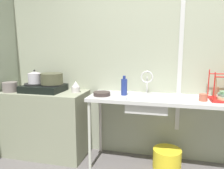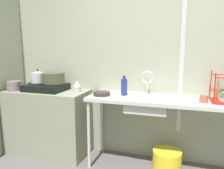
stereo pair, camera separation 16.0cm
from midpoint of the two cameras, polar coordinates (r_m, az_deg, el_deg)
wall_back at (r=2.74m, az=17.21°, el=7.26°), size 5.06×0.10×2.63m
wall_metal_strip at (r=2.68m, az=19.92°, el=9.89°), size 0.05×0.01×2.11m
counter_concrete at (r=3.05m, az=-15.13°, el=-9.48°), size 1.08×0.52×0.86m
counter_sink at (r=2.50m, az=15.40°, el=-5.01°), size 1.73×0.52×0.86m
stove at (r=2.94m, az=-15.60°, el=-0.63°), size 0.51×0.40×0.10m
pot_on_left_burner at (r=2.98m, az=-17.69°, el=1.98°), size 0.17×0.17×0.18m
pot_on_right_burner at (r=2.85m, az=-13.65°, el=1.66°), size 0.28×0.28×0.14m
pot_beside_stove at (r=3.08m, az=-23.26°, el=-0.35°), size 0.18×0.18×0.12m
percolator at (r=2.77m, az=-7.68°, el=-0.56°), size 0.11×0.11×0.14m
sink_basin at (r=2.47m, az=11.03°, el=-5.23°), size 0.46×0.35×0.15m
faucet at (r=2.57m, az=11.12°, el=1.48°), size 0.15×0.08×0.29m
frying_pan at (r=2.54m, az=-0.95°, el=-2.45°), size 0.20×0.20×0.04m
cup_by_rack at (r=2.44m, az=24.94°, el=-3.46°), size 0.09×0.09×0.08m
small_bowl_on_drainboard at (r=2.52m, az=18.69°, el=-3.14°), size 0.16×0.16×0.04m
bottle_by_sink at (r=2.54m, az=5.03°, el=-0.62°), size 0.07×0.07×0.23m
utensil_jar at (r=2.73m, az=27.94°, el=-1.93°), size 0.07×0.07×0.25m
bucket_on_floor at (r=2.75m, az=16.10°, el=-18.80°), size 0.33×0.33×0.23m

